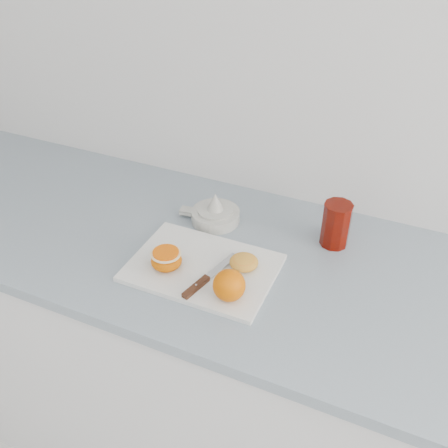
% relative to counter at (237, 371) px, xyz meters
% --- Properties ---
extents(counter, '(2.61, 0.64, 0.89)m').
position_rel_counter_xyz_m(counter, '(0.00, 0.00, 0.00)').
color(counter, silver).
rests_on(counter, ground).
extents(cutting_board, '(0.34, 0.24, 0.01)m').
position_rel_counter_xyz_m(cutting_board, '(-0.06, -0.09, 0.45)').
color(cutting_board, silver).
rests_on(cutting_board, counter).
extents(whole_orange, '(0.07, 0.07, 0.07)m').
position_rel_counter_xyz_m(whole_orange, '(0.04, -0.16, 0.49)').
color(whole_orange, orange).
rests_on(whole_orange, cutting_board).
extents(half_orange, '(0.07, 0.07, 0.05)m').
position_rel_counter_xyz_m(half_orange, '(-0.13, -0.13, 0.48)').
color(half_orange, orange).
rests_on(half_orange, cutting_board).
extents(squeezed_shell, '(0.07, 0.07, 0.03)m').
position_rel_counter_xyz_m(squeezed_shell, '(0.03, -0.05, 0.47)').
color(squeezed_shell, orange).
rests_on(squeezed_shell, cutting_board).
extents(paring_knife, '(0.06, 0.18, 0.01)m').
position_rel_counter_xyz_m(paring_knife, '(-0.03, -0.15, 0.46)').
color(paring_knife, '#412212').
rests_on(paring_knife, cutting_board).
extents(citrus_juicer, '(0.16, 0.13, 0.09)m').
position_rel_counter_xyz_m(citrus_juicer, '(-0.12, 0.11, 0.47)').
color(citrus_juicer, silver).
rests_on(citrus_juicer, counter).
extents(red_tumbler, '(0.07, 0.07, 0.12)m').
position_rel_counter_xyz_m(red_tumbler, '(0.20, 0.14, 0.50)').
color(red_tumbler, '#5A0B02').
rests_on(red_tumbler, counter).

